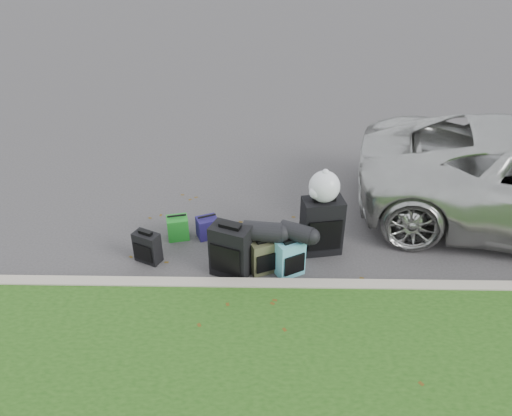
{
  "coord_description": "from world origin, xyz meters",
  "views": [
    {
      "loc": [
        0.01,
        -6.04,
        4.4
      ],
      "look_at": [
        -0.1,
        0.2,
        0.55
      ],
      "focal_mm": 35.0,
      "sensor_mm": 36.0,
      "label": 1
    }
  ],
  "objects_px": {
    "tote_green": "(178,228)",
    "tote_navy": "(207,227)",
    "suitcase_small_black": "(147,247)",
    "suitcase_large_black_left": "(231,251)",
    "suitcase_teal": "(290,258)",
    "suitcase_large_black_right": "(322,226)",
    "suitcase_olive": "(263,256)"
  },
  "relations": [
    {
      "from": "suitcase_small_black",
      "to": "suitcase_large_black_left",
      "type": "xyz_separation_m",
      "value": [
        1.2,
        -0.26,
        0.15
      ]
    },
    {
      "from": "suitcase_large_black_right",
      "to": "tote_navy",
      "type": "height_order",
      "value": "suitcase_large_black_right"
    },
    {
      "from": "suitcase_small_black",
      "to": "suitcase_large_black_right",
      "type": "xyz_separation_m",
      "value": [
        2.48,
        0.29,
        0.2
      ]
    },
    {
      "from": "suitcase_small_black",
      "to": "suitcase_olive",
      "type": "height_order",
      "value": "suitcase_olive"
    },
    {
      "from": "suitcase_olive",
      "to": "tote_green",
      "type": "relative_size",
      "value": 1.39
    },
    {
      "from": "tote_green",
      "to": "suitcase_small_black",
      "type": "bearing_deg",
      "value": -134.0
    },
    {
      "from": "suitcase_large_black_right",
      "to": "tote_navy",
      "type": "distance_m",
      "value": 1.74
    },
    {
      "from": "suitcase_small_black",
      "to": "suitcase_teal",
      "type": "xyz_separation_m",
      "value": [
        2.0,
        -0.26,
        0.03
      ]
    },
    {
      "from": "tote_navy",
      "to": "suitcase_large_black_right",
      "type": "bearing_deg",
      "value": -33.92
    },
    {
      "from": "suitcase_large_black_right",
      "to": "tote_green",
      "type": "xyz_separation_m",
      "value": [
        -2.14,
        0.29,
        -0.25
      ]
    },
    {
      "from": "tote_green",
      "to": "tote_navy",
      "type": "relative_size",
      "value": 1.08
    },
    {
      "from": "suitcase_olive",
      "to": "suitcase_teal",
      "type": "height_order",
      "value": "suitcase_teal"
    },
    {
      "from": "suitcase_olive",
      "to": "suitcase_large_black_left",
      "type": "bearing_deg",
      "value": 162.78
    },
    {
      "from": "suitcase_large_black_left",
      "to": "suitcase_small_black",
      "type": "bearing_deg",
      "value": -170.12
    },
    {
      "from": "suitcase_teal",
      "to": "tote_navy",
      "type": "relative_size",
      "value": 1.61
    },
    {
      "from": "suitcase_olive",
      "to": "suitcase_large_black_right",
      "type": "xyz_separation_m",
      "value": [
        0.83,
        0.5,
        0.18
      ]
    },
    {
      "from": "suitcase_teal",
      "to": "tote_green",
      "type": "bearing_deg",
      "value": 125.0
    },
    {
      "from": "suitcase_small_black",
      "to": "tote_green",
      "type": "bearing_deg",
      "value": 85.31
    },
    {
      "from": "tote_green",
      "to": "tote_navy",
      "type": "distance_m",
      "value": 0.45
    },
    {
      "from": "suitcase_large_black_left",
      "to": "suitcase_olive",
      "type": "xyz_separation_m",
      "value": [
        0.44,
        0.05,
        -0.13
      ]
    },
    {
      "from": "suitcase_small_black",
      "to": "suitcase_teal",
      "type": "bearing_deg",
      "value": 18.5
    },
    {
      "from": "suitcase_olive",
      "to": "tote_green",
      "type": "height_order",
      "value": "suitcase_olive"
    },
    {
      "from": "tote_green",
      "to": "suitcase_large_black_left",
      "type": "bearing_deg",
      "value": -57.37
    },
    {
      "from": "suitcase_teal",
      "to": "suitcase_small_black",
      "type": "bearing_deg",
      "value": 144.21
    },
    {
      "from": "tote_navy",
      "to": "suitcase_teal",
      "type": "bearing_deg",
      "value": -58.64
    },
    {
      "from": "suitcase_small_black",
      "to": "suitcase_olive",
      "type": "xyz_separation_m",
      "value": [
        1.64,
        -0.21,
        0.02
      ]
    },
    {
      "from": "suitcase_olive",
      "to": "suitcase_large_black_right",
      "type": "bearing_deg",
      "value": 7.21
    },
    {
      "from": "suitcase_large_black_left",
      "to": "suitcase_teal",
      "type": "relative_size",
      "value": 1.43
    },
    {
      "from": "tote_navy",
      "to": "suitcase_small_black",
      "type": "bearing_deg",
      "value": -165.02
    },
    {
      "from": "suitcase_teal",
      "to": "suitcase_large_black_right",
      "type": "relative_size",
      "value": 0.61
    },
    {
      "from": "suitcase_large_black_left",
      "to": "suitcase_large_black_right",
      "type": "xyz_separation_m",
      "value": [
        1.28,
        0.54,
        0.05
      ]
    },
    {
      "from": "tote_navy",
      "to": "suitcase_large_black_left",
      "type": "bearing_deg",
      "value": -87.5
    }
  ]
}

